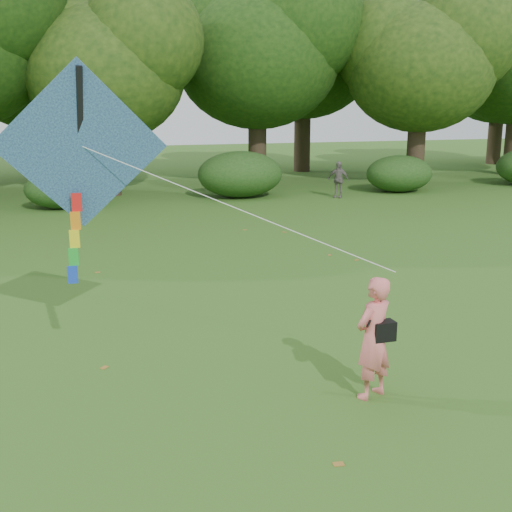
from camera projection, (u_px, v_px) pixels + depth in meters
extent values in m
plane|color=#265114|center=(381.00, 388.00, 8.85)|extent=(100.00, 100.00, 0.00)
imported|color=#F07171|center=(373.00, 338.00, 8.41)|extent=(0.72, 0.61, 1.66)
imported|color=slate|center=(338.00, 180.00, 26.01)|extent=(0.90, 0.83, 1.48)
cube|color=black|center=(383.00, 331.00, 8.39)|extent=(0.30, 0.20, 0.26)
cylinder|color=black|center=(376.00, 308.00, 8.28)|extent=(0.33, 0.14, 0.47)
cube|color=#263EA7|center=(80.00, 146.00, 8.77)|extent=(2.36, 0.47, 2.32)
cube|color=black|center=(80.00, 146.00, 8.80)|extent=(0.17, 0.62, 2.10)
cylinder|color=white|center=(233.00, 207.00, 8.50)|extent=(3.75, 2.14, 1.55)
cube|color=red|center=(77.00, 202.00, 8.94)|extent=(0.14, 0.06, 0.26)
cube|color=orange|center=(76.00, 221.00, 9.00)|extent=(0.14, 0.06, 0.26)
cube|color=yellow|center=(75.00, 239.00, 9.05)|extent=(0.14, 0.06, 0.26)
cube|color=green|center=(74.00, 257.00, 9.10)|extent=(0.14, 0.06, 0.26)
cube|color=blue|center=(73.00, 275.00, 9.16)|extent=(0.14, 0.06, 0.26)
cylinder|color=#3A2D1E|center=(110.00, 157.00, 26.49)|extent=(0.80, 0.80, 3.15)
ellipsoid|color=#1E3F11|center=(106.00, 74.00, 25.70)|extent=(6.40, 6.40, 5.44)
cylinder|color=#3A2D1E|center=(257.00, 145.00, 30.28)|extent=(0.86, 0.86, 3.67)
ellipsoid|color=#1E3F11|center=(257.00, 58.00, 29.35)|extent=(7.60, 7.60, 6.46)
cylinder|color=#3A2D1E|center=(416.00, 148.00, 29.98)|extent=(0.83, 0.83, 3.43)
ellipsoid|color=#1E3F11|center=(421.00, 68.00, 29.13)|extent=(6.80, 6.80, 5.78)
cylinder|color=#3A2D1E|center=(38.00, 143.00, 32.56)|extent=(0.84, 0.84, 3.50)
ellipsoid|color=#1E3F11|center=(32.00, 68.00, 31.69)|extent=(7.00, 7.00, 5.95)
cylinder|color=#3A2D1E|center=(302.00, 135.00, 35.56)|extent=(0.90, 0.90, 4.02)
ellipsoid|color=#1E3F11|center=(304.00, 57.00, 34.57)|extent=(7.80, 7.80, 6.63)
cylinder|color=#3A2D1E|center=(495.00, 135.00, 39.78)|extent=(0.85, 0.85, 3.57)
ellipsoid|color=#1E3F11|center=(500.00, 72.00, 38.89)|extent=(7.20, 7.20, 6.12)
ellipsoid|color=#264919|center=(62.00, 189.00, 23.43)|extent=(2.66, 2.09, 1.42)
ellipsoid|color=#264919|center=(240.00, 174.00, 26.11)|extent=(3.50, 2.75, 1.88)
ellipsoid|color=#264919|center=(399.00, 174.00, 27.68)|extent=(2.94, 2.31, 1.58)
cube|color=olive|center=(104.00, 367.00, 9.52)|extent=(0.14, 0.14, 0.01)
cube|color=olive|center=(338.00, 464.00, 6.99)|extent=(0.13, 0.10, 0.01)
cube|color=olive|center=(245.00, 230.00, 19.65)|extent=(0.13, 0.10, 0.01)
cube|color=olive|center=(330.00, 255.00, 16.45)|extent=(0.12, 0.14, 0.01)
cube|color=olive|center=(357.00, 260.00, 15.93)|extent=(0.14, 0.14, 0.01)
cube|color=olive|center=(98.00, 272.00, 14.79)|extent=(0.12, 0.08, 0.01)
cube|color=olive|center=(284.00, 232.00, 19.31)|extent=(0.13, 0.14, 0.01)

